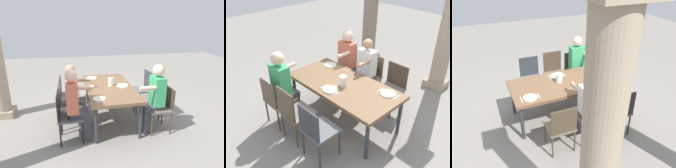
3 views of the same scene
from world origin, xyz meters
The scene contains 21 objects.
ground_plane centered at (0.00, 0.00, 0.00)m, with size 16.00×16.00×0.00m, color gray.
dining_table centered at (0.00, 0.00, 0.68)m, with size 1.95×0.96×0.74m.
chair_west_north centered at (-0.69, 0.90, 0.52)m, with size 0.44×0.44×0.90m.
chair_west_south centered at (-0.69, -0.90, 0.52)m, with size 0.44×0.44×0.88m.
chair_mid_north centered at (-0.17, 0.90, 0.53)m, with size 0.44×0.44×0.89m.
chair_mid_south centered at (-0.17, -0.90, 0.55)m, with size 0.44×0.44×0.96m.
chair_east_north centered at (0.38, 0.90, 0.52)m, with size 0.44×0.44×0.89m.
chair_east_south centered at (0.38, -0.90, 0.54)m, with size 0.44×0.44×0.92m.
diner_woman_green centered at (-0.69, -0.72, 0.71)m, with size 0.35×0.50×1.33m.
diner_man_white centered at (-0.68, 0.71, 0.71)m, with size 0.35×0.50×1.31m.
diner_guest_third centered at (-0.17, 0.72, 0.68)m, with size 0.34×0.49×1.28m.
plate_0 centered at (-0.67, 0.31, 0.75)m, with size 0.24×0.24×0.02m.
fork_0 centered at (-0.82, 0.31, 0.74)m, with size 0.02×0.17×0.01m, color silver.
spoon_0 centered at (-0.52, 0.31, 0.74)m, with size 0.02×0.17×0.01m, color silver.
plate_1 centered at (-0.01, -0.28, 0.75)m, with size 0.26×0.26×0.02m.
fork_1 centered at (-0.16, -0.28, 0.74)m, with size 0.02×0.17×0.01m, color silver.
spoon_1 centered at (0.14, -0.28, 0.74)m, with size 0.02×0.17×0.01m, color silver.
plate_2 centered at (0.69, 0.29, 0.75)m, with size 0.25×0.25×0.02m.
fork_2 centered at (0.54, 0.29, 0.74)m, with size 0.02×0.17×0.01m, color silver.
spoon_2 centered at (0.84, 0.29, 0.74)m, with size 0.02×0.17×0.01m, color silver.
water_pitcher centered at (0.04, -0.04, 0.82)m, with size 0.12×0.12×0.17m.
Camera 1 is at (-3.92, 0.76, 2.08)m, focal length 31.94 mm.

